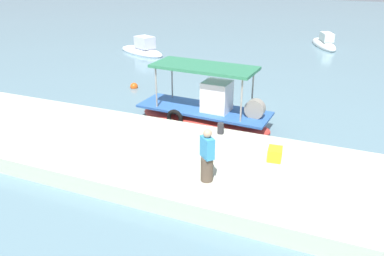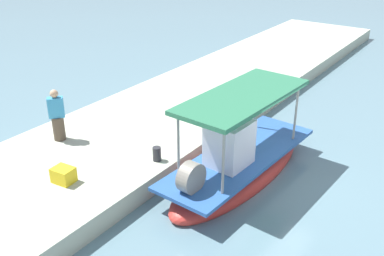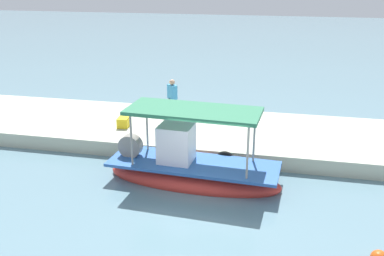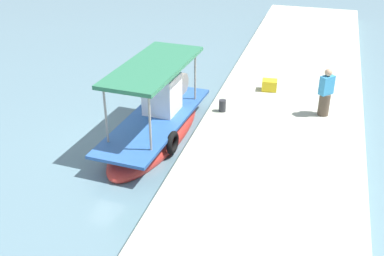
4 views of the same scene
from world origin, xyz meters
name	(u,v)px [view 2 (image 2 of 4)]	position (x,y,z in m)	size (l,w,h in m)	color
ground_plane	(269,174)	(0.00, 0.00, 0.00)	(120.00, 120.00, 0.00)	slate
dock_quay	(148,127)	(0.00, -4.62, 0.29)	(36.00, 5.13, 0.58)	beige
main_fishing_boat	(238,164)	(0.72, -0.66, 0.47)	(6.01, 2.17, 2.92)	red
fisherman_near_bollard	(57,117)	(2.72, -5.85, 1.32)	(0.51, 0.51, 1.63)	brown
mooring_bollard	(157,154)	(2.03, -2.55, 0.79)	(0.24, 0.24, 0.41)	#2D2D33
cargo_crate	(63,175)	(4.30, -3.82, 0.79)	(0.55, 0.44, 0.40)	yellow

